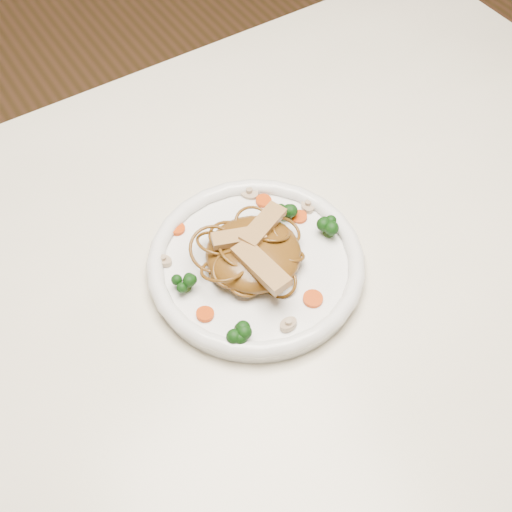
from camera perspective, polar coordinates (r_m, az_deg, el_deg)
ground at (r=1.48m, az=0.61°, el=-17.50°), size 4.00×4.00×0.00m
table at (r=0.90m, az=0.96°, el=-3.52°), size 1.20×0.80×0.75m
plate at (r=0.79m, az=0.00°, el=-0.96°), size 0.32×0.32×0.02m
noodle_mound at (r=0.78m, az=-0.21°, el=0.21°), size 0.12×0.12×0.04m
chicken_a at (r=0.78m, az=0.59°, el=2.63°), size 0.07×0.05×0.01m
chicken_b at (r=0.76m, az=-1.47°, el=1.61°), size 0.06×0.04×0.01m
chicken_c at (r=0.74m, az=0.43°, el=-0.88°), size 0.03×0.08×0.01m
broccoli_0 at (r=0.82m, az=2.44°, el=3.92°), size 0.03×0.03×0.03m
broccoli_1 at (r=0.76m, az=-6.11°, el=-2.13°), size 0.03×0.03×0.03m
broccoli_2 at (r=0.72m, az=-1.39°, el=-6.83°), size 0.02×0.02×0.03m
broccoli_3 at (r=0.81m, az=6.27°, el=2.61°), size 0.03×0.03×0.03m
carrot_0 at (r=0.85m, az=0.66°, el=4.72°), size 0.02×0.02×0.00m
carrot_1 at (r=0.75m, az=-4.36°, el=-4.95°), size 0.03×0.03×0.00m
carrot_2 at (r=0.83m, az=3.71°, el=3.34°), size 0.02×0.02×0.00m
carrot_3 at (r=0.82m, az=-6.74°, el=2.32°), size 0.03×0.03×0.00m
carrot_4 at (r=0.76m, az=4.86°, el=-3.64°), size 0.03×0.03×0.00m
mushroom_0 at (r=0.74m, az=2.77°, el=-5.84°), size 0.03×0.03×0.01m
mushroom_1 at (r=0.84m, az=4.44°, el=4.29°), size 0.03×0.03×0.01m
mushroom_2 at (r=0.79m, az=-7.88°, el=-0.40°), size 0.03×0.03×0.01m
mushroom_3 at (r=0.85m, az=-0.57°, el=5.37°), size 0.03×0.03×0.01m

